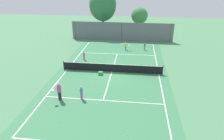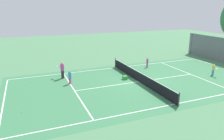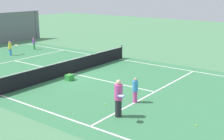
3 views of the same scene
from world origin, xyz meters
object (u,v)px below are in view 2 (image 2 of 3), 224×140
object	(u,v)px
tennis_ball_2	(68,85)
tennis_ball_4	(192,79)
tennis_ball_1	(22,111)
tennis_ball_6	(30,86)
tennis_ball_3	(133,110)
tennis_ball_5	(197,69)
tennis_ball_7	(175,62)
tennis_ball_0	(77,78)
player_0	(213,69)
player_1	(147,63)
player_4	(70,77)
ball_crate	(125,78)
player_2	(62,70)

from	to	relation	value
tennis_ball_2	tennis_ball_4	bearing A→B (deg)	75.99
tennis_ball_1	tennis_ball_6	distance (m)	5.28
tennis_ball_3	tennis_ball_5	xyz separation A→B (m)	(-6.35, 11.70, 0.00)
tennis_ball_5	tennis_ball_7	distance (m)	4.00
tennis_ball_3	tennis_ball_5	bearing A→B (deg)	118.49
tennis_ball_1	tennis_ball_7	size ratio (longest dim) A/B	1.00
tennis_ball_0	tennis_ball_2	world-z (taller)	same
player_0	tennis_ball_4	bearing A→B (deg)	-85.09
player_0	tennis_ball_5	xyz separation A→B (m)	(-2.28, -0.10, -0.61)
player_1	tennis_ball_0	xyz separation A→B (m)	(1.07, -8.90, -0.55)
tennis_ball_4	player_1	bearing A→B (deg)	-161.58
player_4	ball_crate	xyz separation A→B (m)	(0.80, 5.41, -0.48)
tennis_ball_2	tennis_ball_7	world-z (taller)	same
player_2	tennis_ball_0	xyz separation A→B (m)	(0.77, 1.34, -0.86)
tennis_ball_7	player_4	bearing A→B (deg)	-77.95
ball_crate	tennis_ball_2	size ratio (longest dim) A/B	6.74
tennis_ball_5	player_4	bearing A→B (deg)	-93.29
player_4	tennis_ball_0	world-z (taller)	player_4
player_1	tennis_ball_2	distance (m)	10.49
player_2	tennis_ball_1	world-z (taller)	player_2
tennis_ball_3	tennis_ball_6	world-z (taller)	same
player_0	tennis_ball_6	world-z (taller)	player_0
player_4	tennis_ball_0	xyz separation A→B (m)	(-1.18, 0.98, -0.63)
player_0	tennis_ball_3	distance (m)	12.50
player_0	player_2	xyz separation A→B (m)	(-5.08, -15.17, 0.25)
player_2	tennis_ball_0	world-z (taller)	player_2
tennis_ball_5	player_0	bearing A→B (deg)	2.53
tennis_ball_0	tennis_ball_1	bearing A→B (deg)	-43.44
player_2	tennis_ball_7	bearing A→B (deg)	94.54
player_4	tennis_ball_6	xyz separation A→B (m)	(-0.79, -3.57, -0.63)
tennis_ball_1	tennis_ball_4	size ratio (longest dim) A/B	1.00
player_1	ball_crate	xyz separation A→B (m)	(3.06, -4.46, -0.40)
tennis_ball_3	tennis_ball_7	distance (m)	15.68
tennis_ball_3	tennis_ball_5	size ratio (longest dim) A/B	1.00
player_0	player_1	distance (m)	7.30
tennis_ball_2	tennis_ball_6	world-z (taller)	same
player_1	tennis_ball_0	bearing A→B (deg)	-83.12
tennis_ball_5	tennis_ball_1	bearing A→B (deg)	-79.34
player_1	tennis_ball_0	world-z (taller)	player_1
player_4	tennis_ball_4	world-z (taller)	player_4
player_0	tennis_ball_0	world-z (taller)	player_0
player_4	tennis_ball_1	bearing A→B (deg)	-44.40
tennis_ball_2	tennis_ball_4	size ratio (longest dim) A/B	1.00
player_1	player_2	xyz separation A→B (m)	(0.30, -10.24, 0.31)
player_2	tennis_ball_2	distance (m)	2.50
ball_crate	tennis_ball_1	distance (m)	10.40
player_2	tennis_ball_3	xyz separation A→B (m)	(9.15, 3.37, -0.86)
player_2	tennis_ball_2	size ratio (longest dim) A/B	26.24
player_1	tennis_ball_2	bearing A→B (deg)	-75.37
player_1	tennis_ball_3	size ratio (longest dim) A/B	17.18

